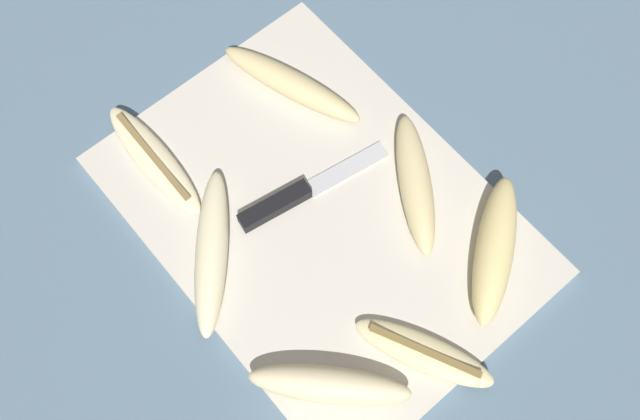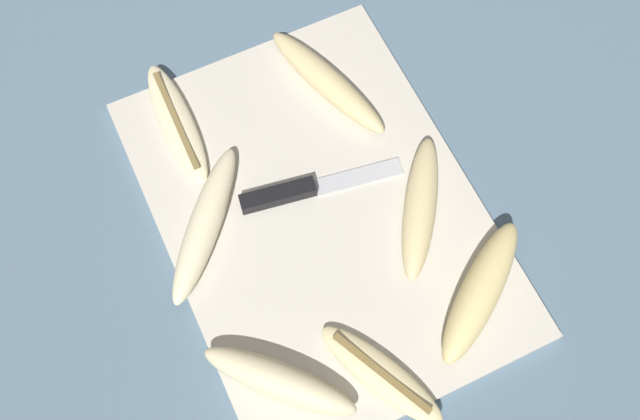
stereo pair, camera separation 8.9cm
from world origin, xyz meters
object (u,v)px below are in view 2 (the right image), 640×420
object	(u,v)px
knife	(292,192)
banana_cream_curved	(280,381)
banana_golden_short	(481,291)
banana_bright_far	(205,224)
banana_ripe_center	(420,207)
banana_soft_right	(381,375)
banana_mellow_near	(327,82)
banana_pale_long	(177,123)

from	to	relation	value
knife	banana_cream_curved	world-z (taller)	banana_cream_curved
banana_golden_short	banana_bright_far	bearing A→B (deg)	-130.14
banana_golden_short	banana_ripe_center	bearing A→B (deg)	-174.61
banana_bright_far	banana_golden_short	size ratio (longest dim) A/B	1.02
banana_soft_right	banana_golden_short	world-z (taller)	banana_golden_short
banana_soft_right	banana_mellow_near	bearing A→B (deg)	163.41
banana_pale_long	banana_soft_right	bearing A→B (deg)	12.75
banana_ripe_center	banana_pale_long	world-z (taller)	banana_ripe_center
banana_bright_far	knife	bearing A→B (deg)	88.18
knife	banana_bright_far	xyz separation A→B (m)	(-0.00, -0.11, 0.01)
banana_bright_far	banana_cream_curved	bearing A→B (deg)	1.18
banana_soft_right	banana_bright_far	world-z (taller)	banana_bright_far
banana_mellow_near	banana_soft_right	bearing A→B (deg)	-16.59
knife	banana_soft_right	xyz separation A→B (m)	(0.24, -0.00, 0.00)
banana_cream_curved	banana_bright_far	world-z (taller)	banana_cream_curved
banana_ripe_center	banana_pale_long	xyz separation A→B (m)	(-0.23, -0.22, -0.01)
banana_ripe_center	banana_mellow_near	size ratio (longest dim) A/B	0.85
banana_ripe_center	banana_mellow_near	world-z (taller)	banana_ripe_center
banana_ripe_center	banana_pale_long	bearing A→B (deg)	-136.86
banana_pale_long	banana_cream_curved	xyz separation A→B (m)	(0.35, -0.02, 0.01)
banana_ripe_center	banana_cream_curved	bearing A→B (deg)	-63.88
banana_ripe_center	banana_golden_short	bearing A→B (deg)	5.39
banana_pale_long	banana_golden_short	bearing A→B (deg)	33.00
knife	banana_bright_far	world-z (taller)	banana_bright_far
banana_mellow_near	banana_pale_long	world-z (taller)	banana_mellow_near
banana_bright_far	banana_soft_right	bearing A→B (deg)	23.73
banana_cream_curved	knife	bearing A→B (deg)	151.96
banana_ripe_center	banana_cream_curved	distance (m)	0.26
knife	banana_golden_short	distance (m)	0.25
banana_bright_far	banana_ripe_center	bearing A→B (deg)	69.39
knife	banana_pale_long	size ratio (longest dim) A/B	1.09
banana_mellow_near	banana_bright_far	distance (m)	0.24
knife	banana_bright_far	distance (m)	0.11
banana_soft_right	banana_pale_long	xyz separation A→B (m)	(-0.39, -0.09, -0.00)
banana_ripe_center	banana_golden_short	size ratio (longest dim) A/B	0.99
banana_pale_long	banana_mellow_near	bearing A→B (deg)	81.26
banana_mellow_near	banana_cream_curved	size ratio (longest dim) A/B	1.30
knife	banana_ripe_center	bearing A→B (deg)	65.20
banana_pale_long	banana_ripe_center	bearing A→B (deg)	43.14
banana_mellow_near	banana_golden_short	bearing A→B (deg)	6.27
banana_soft_right	banana_ripe_center	xyz separation A→B (m)	(-0.15, 0.13, 0.01)
banana_soft_right	banana_cream_curved	xyz separation A→B (m)	(-0.04, -0.10, 0.01)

